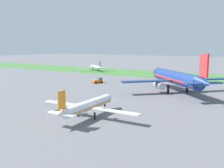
# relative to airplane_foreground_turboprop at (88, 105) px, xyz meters

# --- Properties ---
(ground_plane) EXTENTS (600.00, 600.00, 0.00)m
(ground_plane) POSITION_rel_airplane_foreground_turboprop_xyz_m (-5.55, 14.52, -2.33)
(ground_plane) COLOR slate
(grass_taxiway_strip) EXTENTS (360.00, 28.00, 0.08)m
(grass_taxiway_strip) POSITION_rel_airplane_foreground_turboprop_xyz_m (-5.55, 76.26, -2.29)
(grass_taxiway_strip) COLOR #3D7533
(grass_taxiway_strip) RESTS_ON ground_plane
(airplane_foreground_turboprop) EXTENTS (21.28, 18.21, 6.37)m
(airplane_foreground_turboprop) POSITION_rel_airplane_foreground_turboprop_xyz_m (0.00, 0.00, 0.00)
(airplane_foreground_turboprop) COLOR white
(airplane_foreground_turboprop) RESTS_ON ground_plane
(airplane_taxiing_turboprop) EXTENTS (14.66, 16.62, 5.84)m
(airplane_taxiing_turboprop) POSITION_rel_airplane_foreground_turboprop_xyz_m (-50.67, 73.23, -0.19)
(airplane_taxiing_turboprop) COLOR silver
(airplane_taxiing_turboprop) RESTS_ON ground_plane
(airplane_midfield_jet) EXTENTS (26.23, 26.60, 11.82)m
(airplane_midfield_jet) POSITION_rel_airplane_foreground_turboprop_xyz_m (6.70, 33.81, 1.93)
(airplane_midfield_jet) COLOR navy
(airplane_midfield_jet) RESTS_ON ground_plane
(pushback_tug_midfield) EXTENTS (3.20, 4.02, 1.95)m
(pushback_tug_midfield) POSITION_rel_airplane_foreground_turboprop_xyz_m (-23.61, 36.85, -1.42)
(pushback_tug_midfield) COLOR orange
(pushback_tug_midfield) RESTS_ON ground_plane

